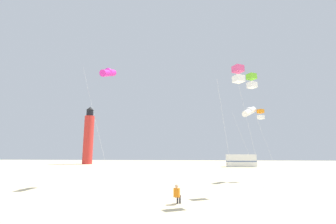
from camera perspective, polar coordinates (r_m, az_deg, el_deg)
name	(u,v)px	position (r m, az deg, el deg)	size (l,w,h in m)	color
kite_flyer_standing	(177,194)	(15.02, 2.25, -19.18)	(0.44, 0.56, 1.16)	orange
kite_box_orange	(261,114)	(29.49, 21.59, -0.53)	(2.39, 1.73, 8.10)	silver
kite_box_rainbow	(238,74)	(16.60, 16.67, 8.79)	(1.77, 2.08, 8.83)	silver
kite_box_lime	(252,81)	(20.09, 19.64, 7.10)	(1.55, 1.55, 9.31)	silver
kite_tube_white	(249,111)	(28.69, 19.10, 0.15)	(3.07, 3.20, 8.50)	silver
kite_tube_magenta	(108,73)	(25.09, -14.30, 9.26)	(3.47, 3.24, 11.87)	silver
lighthouse_distant	(89,137)	(72.94, -18.73, -5.71)	(2.80, 2.80, 16.80)	red
rv_van_white	(241,161)	(57.32, 17.32, -11.21)	(6.52, 2.56, 2.80)	white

